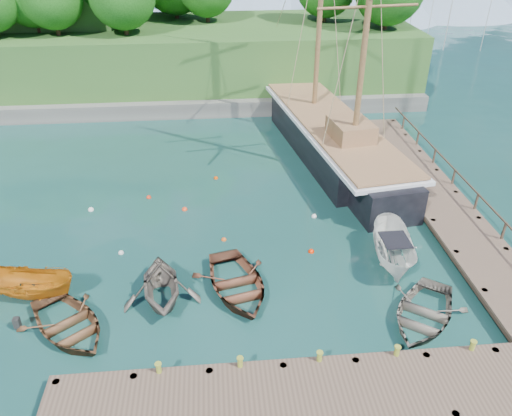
# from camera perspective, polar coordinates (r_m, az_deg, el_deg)

# --- Properties ---
(ground) EXTENTS (160.00, 160.00, 0.00)m
(ground) POSITION_cam_1_polar(r_m,az_deg,el_deg) (23.67, -0.15, -9.11)
(ground) COLOR #183931
(ground) RESTS_ON ground
(dock_near) EXTENTS (20.00, 3.20, 1.10)m
(dock_near) POSITION_cam_1_polar(r_m,az_deg,el_deg) (19.14, 8.08, -20.31)
(dock_near) COLOR #4C3B2F
(dock_near) RESTS_ON ground
(dock_east) EXTENTS (3.20, 24.00, 1.10)m
(dock_east) POSITION_cam_1_polar(r_m,az_deg,el_deg) (31.88, 19.72, 1.41)
(dock_east) COLOR #4C3B2F
(dock_east) RESTS_ON ground
(bollard_0) EXTENTS (0.26, 0.26, 0.45)m
(bollard_0) POSITION_cam_1_polar(r_m,az_deg,el_deg) (20.16, -10.82, -19.03)
(bollard_0) COLOR olive
(bollard_0) RESTS_ON ground
(bollard_1) EXTENTS (0.26, 0.26, 0.45)m
(bollard_1) POSITION_cam_1_polar(r_m,az_deg,el_deg) (20.02, -1.79, -18.74)
(bollard_1) COLOR olive
(bollard_1) RESTS_ON ground
(bollard_2) EXTENTS (0.26, 0.26, 0.45)m
(bollard_2) POSITION_cam_1_polar(r_m,az_deg,el_deg) (20.33, 7.12, -18.02)
(bollard_2) COLOR olive
(bollard_2) RESTS_ON ground
(bollard_3) EXTENTS (0.26, 0.26, 0.45)m
(bollard_3) POSITION_cam_1_polar(r_m,az_deg,el_deg) (21.07, 15.49, -16.97)
(bollard_3) COLOR olive
(bollard_3) RESTS_ON ground
(bollard_4) EXTENTS (0.26, 0.26, 0.45)m
(bollard_4) POSITION_cam_1_polar(r_m,az_deg,el_deg) (22.19, 23.07, -15.71)
(bollard_4) COLOR olive
(bollard_4) RESTS_ON ground
(rowboat_0) EXTENTS (5.51, 5.73, 0.97)m
(rowboat_0) POSITION_cam_1_polar(r_m,az_deg,el_deg) (22.99, -20.48, -13.07)
(rowboat_0) COLOR brown
(rowboat_0) RESTS_ON ground
(rowboat_1) EXTENTS (4.03, 4.51, 2.14)m
(rowboat_1) POSITION_cam_1_polar(r_m,az_deg,el_deg) (23.44, -10.63, -10.26)
(rowboat_1) COLOR #60584F
(rowboat_1) RESTS_ON ground
(rowboat_2) EXTENTS (4.65, 5.70, 1.04)m
(rowboat_2) POSITION_cam_1_polar(r_m,az_deg,el_deg) (23.53, -2.20, -9.43)
(rowboat_2) COLOR brown
(rowboat_2) RESTS_ON ground
(rowboat_3) EXTENTS (5.45, 5.74, 0.97)m
(rowboat_3) POSITION_cam_1_polar(r_m,az_deg,el_deg) (23.24, 18.36, -12.02)
(rowboat_3) COLOR #585349
(rowboat_3) RESTS_ON ground
(motorboat_orange) EXTENTS (4.42, 2.47, 1.61)m
(motorboat_orange) POSITION_cam_1_polar(r_m,az_deg,el_deg) (25.30, -23.95, -9.29)
(motorboat_orange) COLOR #BE6A11
(motorboat_orange) RESTS_ON ground
(cabin_boat_white) EXTENTS (2.66, 5.15, 1.90)m
(cabin_boat_white) POSITION_cam_1_polar(r_m,az_deg,el_deg) (26.05, 15.21, -6.10)
(cabin_boat_white) COLOR silver
(cabin_boat_white) RESTS_ON ground
(schooner) EXTENTS (7.56, 26.48, 19.29)m
(schooner) POSITION_cam_1_polar(r_m,az_deg,el_deg) (36.20, 8.55, 7.70)
(schooner) COLOR black
(schooner) RESTS_ON ground
(mooring_buoy_0) EXTENTS (0.29, 0.29, 0.29)m
(mooring_buoy_0) POSITION_cam_1_polar(r_m,az_deg,el_deg) (26.73, -15.15, -5.02)
(mooring_buoy_0) COLOR silver
(mooring_buoy_0) RESTS_ON ground
(mooring_buoy_1) EXTENTS (0.33, 0.33, 0.33)m
(mooring_buoy_1) POSITION_cam_1_polar(r_m,az_deg,el_deg) (29.67, -8.16, -0.21)
(mooring_buoy_1) COLOR #F03E18
(mooring_buoy_1) RESTS_ON ground
(mooring_buoy_2) EXTENTS (0.28, 0.28, 0.28)m
(mooring_buoy_2) POSITION_cam_1_polar(r_m,az_deg,el_deg) (26.82, -3.70, -3.68)
(mooring_buoy_2) COLOR #D25117
(mooring_buoy_2) RESTS_ON ground
(mooring_buoy_3) EXTENTS (0.31, 0.31, 0.31)m
(mooring_buoy_3) POSITION_cam_1_polar(r_m,az_deg,el_deg) (28.90, 6.65, -1.02)
(mooring_buoy_3) COLOR silver
(mooring_buoy_3) RESTS_ON ground
(mooring_buoy_4) EXTENTS (0.30, 0.30, 0.30)m
(mooring_buoy_4) POSITION_cam_1_polar(r_m,az_deg,el_deg) (31.29, -12.14, 1.15)
(mooring_buoy_4) COLOR red
(mooring_buoy_4) RESTS_ON ground
(mooring_buoy_5) EXTENTS (0.28, 0.28, 0.28)m
(mooring_buoy_5) POSITION_cam_1_polar(r_m,az_deg,el_deg) (32.90, -4.60, 3.37)
(mooring_buoy_5) COLOR #D93E00
(mooring_buoy_5) RESTS_ON ground
(mooring_buoy_6) EXTENTS (0.34, 0.34, 0.34)m
(mooring_buoy_6) POSITION_cam_1_polar(r_m,az_deg,el_deg) (30.91, -18.33, -0.24)
(mooring_buoy_6) COLOR silver
(mooring_buoy_6) RESTS_ON ground
(mooring_buoy_7) EXTENTS (0.31, 0.31, 0.31)m
(mooring_buoy_7) POSITION_cam_1_polar(r_m,az_deg,el_deg) (26.05, 6.32, -5.02)
(mooring_buoy_7) COLOR #F72700
(mooring_buoy_7) RESTS_ON ground
(headland) EXTENTS (51.00, 19.31, 12.90)m
(headland) POSITION_cam_1_polar(r_m,az_deg,el_deg) (51.54, -18.81, 18.77)
(headland) COLOR #474744
(headland) RESTS_ON ground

